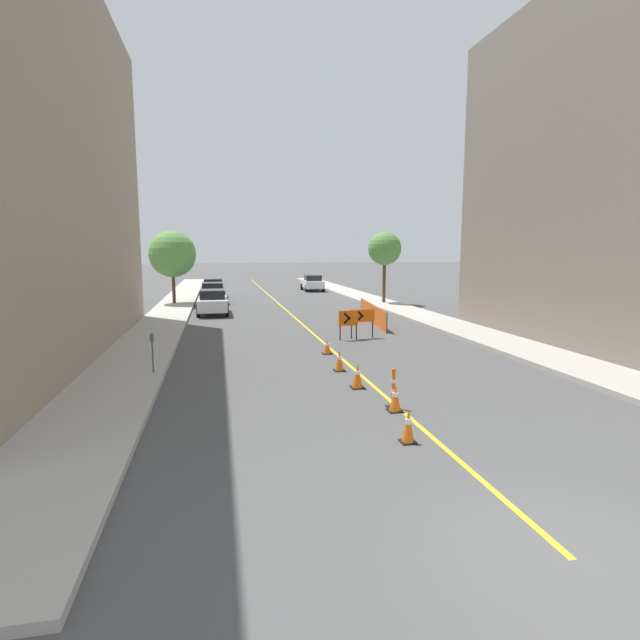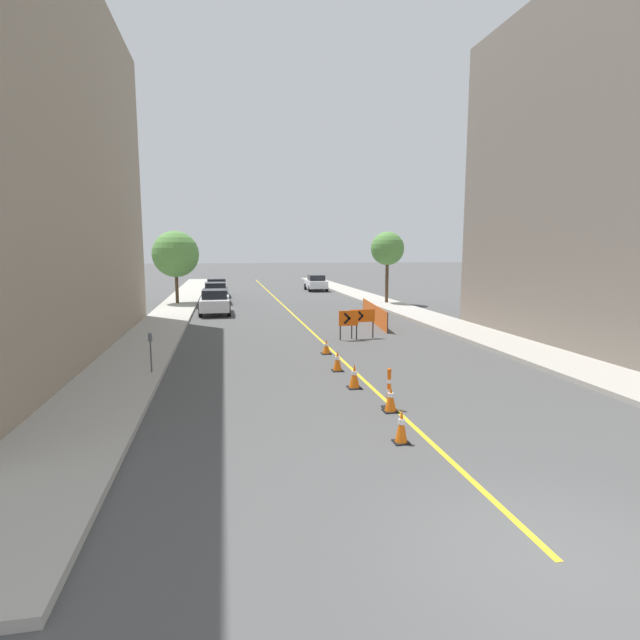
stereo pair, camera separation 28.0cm
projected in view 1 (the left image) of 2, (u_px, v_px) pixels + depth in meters
The scene contains 21 objects.
ground_plane at pixel (573, 560), 6.63m from camera, with size 300.00×300.00×0.00m, color #4C4C4C.
lane_stripe at pixel (280, 304), 37.66m from camera, with size 0.12×63.99×0.01m.
sidewalk_left at pixel (175, 306), 36.13m from camera, with size 2.61×63.99×0.16m.
sidewalk_right at pixel (376, 301), 39.16m from camera, with size 2.61×63.99×0.16m.
building_facade_left at pixel (1, 159), 17.56m from camera, with size 6.00×22.06×14.53m.
traffic_cone_nearest at pixel (408, 426), 10.63m from camera, with size 0.33×0.33×0.74m.
traffic_cone_second at pixel (395, 398), 12.69m from camera, with size 0.37×0.37×0.69m.
traffic_cone_third at pixel (357, 376), 14.85m from camera, with size 0.40×0.40×0.73m.
traffic_cone_fourth at pixel (339, 361), 16.94m from camera, with size 0.37×0.37×0.71m.
traffic_cone_fifth at pixel (327, 347), 19.73m from camera, with size 0.40×0.40×0.57m.
delineator_post_front at pixel (393, 391), 12.95m from camera, with size 0.32×0.32×1.07m.
arrow_barricade_primary at pixel (348, 320), 22.71m from camera, with size 0.90×0.08×1.35m.
arrow_barricade_secondary at pixel (362, 317), 23.13m from camera, with size 1.20×0.15×1.35m.
safety_mesh_fence at pixel (372, 314), 28.12m from camera, with size 0.88×7.36×1.05m.
parked_car_curb_near at pixel (213, 302), 31.73m from camera, with size 1.93×4.30×1.59m.
parked_car_curb_mid at pixel (212, 293), 38.53m from camera, with size 1.95×4.36×1.59m.
parked_car_curb_far at pixel (213, 288), 43.70m from camera, with size 1.94×4.34×1.59m.
parked_car_opposite_side at pixel (312, 283), 50.14m from camera, with size 1.95×4.36×1.59m.
parking_meter_near_curb at pixel (152, 345), 15.94m from camera, with size 0.12×0.11×1.30m.
street_tree_left_near at pixel (172, 254), 36.51m from camera, with size 3.39×3.39×5.31m.
street_tree_right_near at pixel (385, 249), 37.12m from camera, with size 2.48×2.48×5.26m.
Camera 1 is at (-4.53, -5.31, 4.09)m, focal length 28.00 mm.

